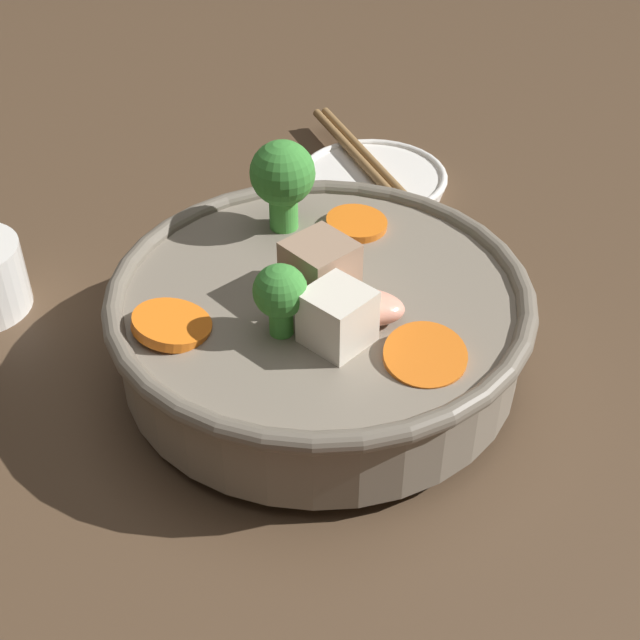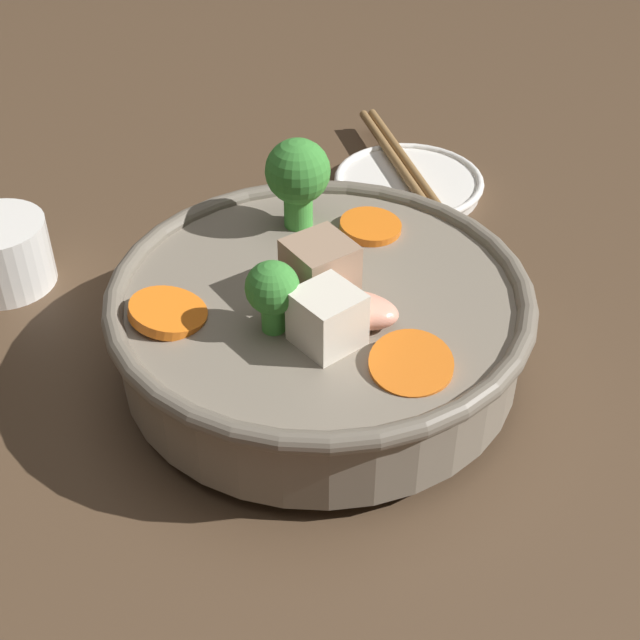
% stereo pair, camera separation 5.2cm
% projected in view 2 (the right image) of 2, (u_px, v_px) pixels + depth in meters
% --- Properties ---
extents(ground_plane, '(3.00, 3.00, 0.00)m').
position_uv_depth(ground_plane, '(320.00, 370.00, 0.54)').
color(ground_plane, '#4C3826').
extents(stirfry_bowl, '(0.24, 0.24, 0.12)m').
position_uv_depth(stirfry_bowl, '(320.00, 316.00, 0.52)').
color(stirfry_bowl, slate).
rests_on(stirfry_bowl, ground_plane).
extents(side_saucer, '(0.12, 0.12, 0.01)m').
position_uv_depth(side_saucer, '(409.00, 184.00, 0.70)').
color(side_saucer, white).
rests_on(side_saucer, ground_plane).
extents(tea_cup, '(0.07, 0.07, 0.05)m').
position_uv_depth(tea_cup, '(1.00, 253.00, 0.60)').
color(tea_cup, white).
rests_on(tea_cup, ground_plane).
extents(chopsticks_pair, '(0.09, 0.21, 0.01)m').
position_uv_depth(chopsticks_pair, '(409.00, 173.00, 0.70)').
color(chopsticks_pair, olive).
rests_on(chopsticks_pair, side_saucer).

